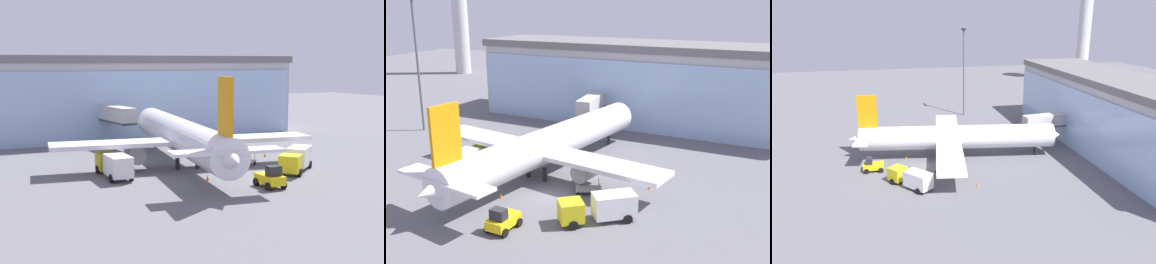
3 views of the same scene
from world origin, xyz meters
The scene contains 11 objects.
ground centered at (0.00, 0.00, 0.00)m, with size 240.00×240.00×0.00m, color slate.
terminal_building centered at (0.00, 34.56, 6.77)m, with size 58.66×16.00×13.54m.
jet_bridge centered at (-5.54, 24.99, 4.60)m, with size 3.51×11.63×5.99m.
apron_light_mast centered at (-30.69, 13.78, 12.27)m, with size 3.20×0.40×20.96m.
airplane centered at (-3.15, 5.54, 3.58)m, with size 31.69×36.92×11.22m.
catering_truck centered at (-12.60, 3.00, 1.47)m, with size 2.57×7.32×2.65m.
fuel_truck centered at (7.31, -3.10, 1.47)m, with size 7.05×6.32×2.65m.
baggage_cart centered at (3.70, 2.30, 0.50)m, with size 3.21×2.63×1.50m.
pushback_tug centered at (0.00, -8.48, 0.97)m, with size 2.22×3.24×2.30m.
safety_cone_nose centered at (-4.15, -2.81, 0.28)m, with size 0.36×0.36×0.55m, color orange.
safety_cone_wingtip centered at (9.35, 6.28, 0.28)m, with size 0.36×0.36×0.55m, color orange.
Camera 2 is at (21.94, -38.72, 19.89)m, focal length 42.00 mm.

